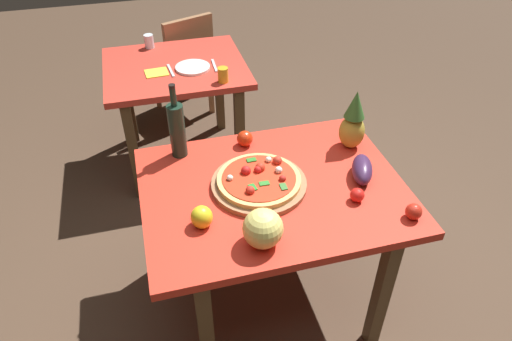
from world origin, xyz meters
TOP-DOWN VIEW (x-y plane):
  - ground_plane at (0.00, 0.00)m, footprint 10.00×10.00m
  - display_table at (0.00, 0.00)m, footprint 1.16×0.89m
  - background_table at (-0.27, 1.33)m, footprint 0.90×0.78m
  - dining_chair at (-0.14, 1.96)m, footprint 0.52×0.52m
  - pizza_board at (-0.06, 0.02)m, footprint 0.42×0.42m
  - pizza at (-0.06, 0.02)m, footprint 0.37×0.37m
  - wine_bottle at (-0.36, 0.35)m, footprint 0.08×0.08m
  - pineapple_left at (0.46, 0.20)m, footprint 0.12×0.12m
  - melon at (-0.14, -0.31)m, footprint 0.16×0.16m
  - bell_pepper at (-0.34, -0.15)m, footprint 0.09×0.09m
  - eggplant at (0.40, -0.04)m, footprint 0.16×0.22m
  - tomato_at_corner at (0.49, -0.33)m, footprint 0.07×0.07m
  - tomato_beside_pepper at (0.32, -0.18)m, footprint 0.06×0.06m
  - tomato_near_board at (-0.04, 0.34)m, footprint 0.08×0.08m
  - drinking_glass_juice at (-0.01, 1.03)m, footprint 0.06×0.06m
  - drinking_glass_water at (-0.40, 1.65)m, footprint 0.06×0.06m
  - dinner_plate at (-0.16, 1.25)m, footprint 0.22×0.22m
  - fork_utensil at (-0.30, 1.25)m, footprint 0.03×0.18m
  - knife_utensil at (-0.02, 1.25)m, footprint 0.02×0.18m
  - napkin_folded at (-0.39, 1.25)m, footprint 0.15×0.13m

SIDE VIEW (x-z plane):
  - ground_plane at x=0.00m, z-range 0.00..0.00m
  - dining_chair at x=-0.14m, z-range 0.06..0.91m
  - background_table at x=-0.27m, z-range 0.25..1.00m
  - display_table at x=0.00m, z-range 0.28..1.03m
  - napkin_folded at x=-0.39m, z-range 0.75..0.75m
  - fork_utensil at x=-0.30m, z-range 0.75..0.75m
  - knife_utensil at x=-0.02m, z-range 0.75..0.75m
  - dinner_plate at x=-0.16m, z-range 0.75..0.76m
  - pizza_board at x=-0.06m, z-range 0.75..0.77m
  - tomato_beside_pepper at x=0.32m, z-range 0.75..0.81m
  - tomato_at_corner at x=0.49m, z-range 0.75..0.81m
  - tomato_near_board at x=-0.04m, z-range 0.75..0.83m
  - pizza at x=-0.06m, z-range 0.76..0.82m
  - bell_pepper at x=-0.34m, z-range 0.74..0.84m
  - eggplant at x=0.40m, z-range 0.75..0.84m
  - drinking_glass_juice at x=-0.01m, z-range 0.75..0.84m
  - drinking_glass_water at x=-0.40m, z-range 0.75..0.84m
  - melon at x=-0.14m, z-range 0.75..0.90m
  - pineapple_left at x=0.46m, z-range 0.73..1.03m
  - wine_bottle at x=-0.36m, z-range 0.70..1.08m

